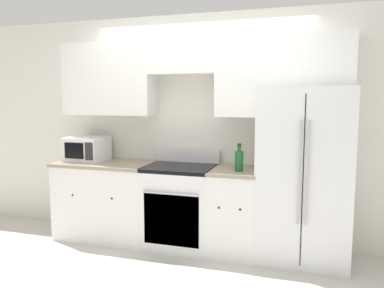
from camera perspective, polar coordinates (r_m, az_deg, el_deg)
ground_plane at (r=4.07m, az=-1.32°, el=-16.91°), size 12.00×12.00×0.00m
wall_back at (r=4.29m, az=1.17°, el=5.37°), size 8.00×0.39×2.60m
lower_cabinets_left at (r=4.61m, az=-12.92°, el=-8.25°), size 1.12×0.64×0.91m
lower_cabinets_right at (r=4.09m, az=6.55°, el=-10.06°), size 0.50×0.64×0.91m
oven_range at (r=4.23m, az=-1.79°, el=-9.36°), size 0.76×0.65×1.07m
refrigerator at (r=3.99m, az=16.57°, el=-4.41°), size 0.90×0.79×1.76m
microwave at (r=4.67m, az=-15.73°, el=-0.68°), size 0.45×0.41×0.28m
bottle at (r=3.86m, az=7.19°, el=-2.47°), size 0.09×0.09×0.28m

